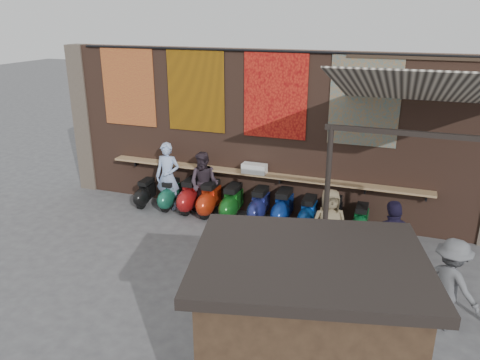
% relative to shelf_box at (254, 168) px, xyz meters
% --- Properties ---
extents(ground, '(70.00, 70.00, 0.00)m').
position_rel_shelf_box_xyz_m(ground, '(0.12, -2.30, -1.24)').
color(ground, '#474749').
rests_on(ground, ground).
extents(brick_wall, '(10.00, 0.40, 4.00)m').
position_rel_shelf_box_xyz_m(brick_wall, '(0.12, 0.40, 0.76)').
color(brick_wall, brown).
rests_on(brick_wall, ground).
extents(pier_left, '(0.50, 0.50, 4.00)m').
position_rel_shelf_box_xyz_m(pier_left, '(-5.08, 0.40, 0.76)').
color(pier_left, '#4C4238').
rests_on(pier_left, ground).
extents(eating_counter, '(8.00, 0.32, 0.05)m').
position_rel_shelf_box_xyz_m(eating_counter, '(0.12, 0.03, -0.14)').
color(eating_counter, '#9E7A51').
rests_on(eating_counter, brick_wall).
extents(shelf_box, '(0.59, 0.27, 0.23)m').
position_rel_shelf_box_xyz_m(shelf_box, '(0.00, 0.00, 0.00)').
color(shelf_box, white).
rests_on(shelf_box, eating_counter).
extents(tapestry_redgold, '(1.50, 0.02, 2.00)m').
position_rel_shelf_box_xyz_m(tapestry_redgold, '(-3.48, 0.18, 1.76)').
color(tapestry_redgold, maroon).
rests_on(tapestry_redgold, brick_wall).
extents(tapestry_sun, '(1.50, 0.02, 2.00)m').
position_rel_shelf_box_xyz_m(tapestry_sun, '(-1.58, 0.18, 1.76)').
color(tapestry_sun, orange).
rests_on(tapestry_sun, brick_wall).
extents(tapestry_orange, '(1.50, 0.02, 2.00)m').
position_rel_shelf_box_xyz_m(tapestry_orange, '(0.42, 0.18, 1.76)').
color(tapestry_orange, red).
rests_on(tapestry_orange, brick_wall).
extents(tapestry_multi, '(1.50, 0.02, 2.00)m').
position_rel_shelf_box_xyz_m(tapestry_multi, '(2.42, 0.18, 1.76)').
color(tapestry_multi, '#236981').
rests_on(tapestry_multi, brick_wall).
extents(hang_rail, '(9.50, 0.06, 0.06)m').
position_rel_shelf_box_xyz_m(hang_rail, '(0.12, 0.17, 2.74)').
color(hang_rail, black).
rests_on(hang_rail, brick_wall).
extents(scooter_stool_0, '(0.33, 0.73, 0.69)m').
position_rel_shelf_box_xyz_m(scooter_stool_0, '(-2.87, -0.34, -0.89)').
color(scooter_stool_0, black).
rests_on(scooter_stool_0, ground).
extents(scooter_stool_1, '(0.35, 0.79, 0.75)m').
position_rel_shelf_box_xyz_m(scooter_stool_1, '(-2.18, -0.29, -0.87)').
color(scooter_stool_1, '#175C44').
rests_on(scooter_stool_1, ground).
extents(scooter_stool_2, '(0.40, 0.89, 0.84)m').
position_rel_shelf_box_xyz_m(scooter_stool_2, '(-1.60, -0.28, -0.82)').
color(scooter_stool_2, maroon).
rests_on(scooter_stool_2, ground).
extents(scooter_stool_3, '(0.40, 0.88, 0.84)m').
position_rel_shelf_box_xyz_m(scooter_stool_3, '(-1.06, -0.32, -0.82)').
color(scooter_stool_3, '#B2260D').
rests_on(scooter_stool_3, ground).
extents(scooter_stool_4, '(0.40, 0.88, 0.84)m').
position_rel_shelf_box_xyz_m(scooter_stool_4, '(-0.45, -0.35, -0.82)').
color(scooter_stool_4, '#0F4E15').
rests_on(scooter_stool_4, ground).
extents(scooter_stool_5, '(0.39, 0.86, 0.81)m').
position_rel_shelf_box_xyz_m(scooter_stool_5, '(0.22, -0.28, -0.83)').
color(scooter_stool_5, navy).
rests_on(scooter_stool_5, ground).
extents(scooter_stool_6, '(0.40, 0.89, 0.85)m').
position_rel_shelf_box_xyz_m(scooter_stool_6, '(0.81, -0.26, -0.82)').
color(scooter_stool_6, navy).
rests_on(scooter_stool_6, ground).
extents(scooter_stool_7, '(0.36, 0.81, 0.77)m').
position_rel_shelf_box_xyz_m(scooter_stool_7, '(1.42, -0.32, -0.85)').
color(scooter_stool_7, navy).
rests_on(scooter_stool_7, ground).
extents(scooter_stool_8, '(0.39, 0.87, 0.82)m').
position_rel_shelf_box_xyz_m(scooter_stool_8, '(2.00, -0.33, -0.83)').
color(scooter_stool_8, black).
rests_on(scooter_stool_8, ground).
extents(scooter_stool_9, '(0.34, 0.76, 0.72)m').
position_rel_shelf_box_xyz_m(scooter_stool_9, '(2.61, -0.28, -0.88)').
color(scooter_stool_9, '#0D612C').
rests_on(scooter_stool_9, ground).
extents(diner_left, '(0.67, 0.47, 1.75)m').
position_rel_shelf_box_xyz_m(diner_left, '(-2.21, -0.30, -0.37)').
color(diner_left, '#9CB5E3').
rests_on(diner_left, ground).
extents(diner_right, '(0.78, 0.61, 1.60)m').
position_rel_shelf_box_xyz_m(diner_right, '(-1.20, -0.30, -0.44)').
color(diner_right, '#30252E').
rests_on(diner_right, ground).
extents(shopper_navy, '(1.10, 0.86, 1.75)m').
position_rel_shelf_box_xyz_m(shopper_navy, '(3.32, -2.33, -0.37)').
color(shopper_navy, '#1B1631').
rests_on(shopper_navy, ground).
extents(shopper_grey, '(1.14, 1.04, 1.54)m').
position_rel_shelf_box_xyz_m(shopper_grey, '(4.26, -3.09, -0.47)').
color(shopper_grey, '#5A5C60').
rests_on(shopper_grey, ground).
extents(shopper_tan, '(0.88, 0.73, 1.53)m').
position_rel_shelf_box_xyz_m(shopper_tan, '(2.10, -1.57, -0.48)').
color(shopper_tan, '#796A4D').
rests_on(shopper_tan, ground).
extents(market_stall, '(2.45, 2.06, 2.32)m').
position_rel_shelf_box_xyz_m(market_stall, '(2.55, -5.94, -0.08)').
color(market_stall, black).
rests_on(market_stall, ground).
extents(stall_roof, '(2.76, 2.35, 0.12)m').
position_rel_shelf_box_xyz_m(stall_roof, '(2.55, -5.94, 1.14)').
color(stall_roof, black).
rests_on(stall_roof, market_stall).
extents(stall_sign, '(1.18, 0.32, 0.50)m').
position_rel_shelf_box_xyz_m(stall_sign, '(2.36, -5.13, 0.44)').
color(stall_sign, gold).
rests_on(stall_sign, market_stall).
extents(stall_shelf, '(1.75, 0.51, 0.06)m').
position_rel_shelf_box_xyz_m(stall_shelf, '(2.36, -5.13, -0.39)').
color(stall_shelf, '#473321').
rests_on(stall_shelf, market_stall).
extents(awning_canvas, '(3.20, 3.28, 0.97)m').
position_rel_shelf_box_xyz_m(awning_canvas, '(3.62, -1.40, 2.31)').
color(awning_canvas, beige).
rests_on(awning_canvas, brick_wall).
extents(awning_ledger, '(3.30, 0.08, 0.12)m').
position_rel_shelf_box_xyz_m(awning_ledger, '(3.62, 0.19, 2.71)').
color(awning_ledger, '#33261C').
rests_on(awning_ledger, brick_wall).
extents(awning_header, '(3.00, 0.08, 0.08)m').
position_rel_shelf_box_xyz_m(awning_header, '(3.62, -2.90, 1.84)').
color(awning_header, black).
rests_on(awning_header, awning_post_left).
extents(awning_post_left, '(0.09, 0.09, 3.10)m').
position_rel_shelf_box_xyz_m(awning_post_left, '(2.22, -2.90, 0.31)').
color(awning_post_left, black).
rests_on(awning_post_left, ground).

